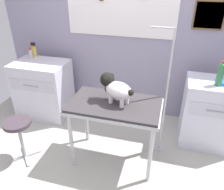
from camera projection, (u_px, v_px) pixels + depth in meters
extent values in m
cube|color=#ADAB9F|center=(106.00, 164.00, 2.77)|extent=(4.40, 4.00, 0.04)
cube|color=#8E87A0|center=(130.00, 42.00, 3.28)|extent=(4.00, 0.06, 2.30)
cube|color=white|center=(121.00, 9.00, 3.05)|extent=(1.55, 0.02, 0.75)
cube|color=brown|center=(209.00, 15.00, 2.80)|extent=(0.38, 0.02, 0.35)
cube|color=#A07A4C|center=(209.00, 15.00, 2.79)|extent=(0.34, 0.01, 0.32)
cylinder|color=#B7B7BC|center=(71.00, 140.00, 2.56)|extent=(0.04, 0.04, 0.75)
cylinder|color=#B7B7BC|center=(150.00, 156.00, 2.35)|extent=(0.04, 0.04, 0.75)
cylinder|color=#B7B7BC|center=(86.00, 117.00, 2.96)|extent=(0.04, 0.04, 0.75)
cylinder|color=#B7B7BC|center=(155.00, 129.00, 2.75)|extent=(0.04, 0.04, 0.75)
cube|color=#B7B7BC|center=(115.00, 107.00, 2.46)|extent=(1.02, 0.59, 0.03)
cube|color=#353234|center=(115.00, 104.00, 2.45)|extent=(0.99, 0.58, 0.03)
cylinder|color=#B7B7BC|center=(159.00, 148.00, 2.98)|extent=(0.11, 0.11, 0.01)
cylinder|color=#B7B7BC|center=(166.00, 97.00, 2.59)|extent=(0.02, 0.02, 1.59)
cylinder|color=#B7B7BC|center=(163.00, 28.00, 2.24)|extent=(0.24, 0.02, 0.02)
cylinder|color=white|center=(111.00, 98.00, 2.42)|extent=(0.05, 0.05, 0.11)
cylinder|color=white|center=(116.00, 95.00, 2.49)|extent=(0.05, 0.05, 0.11)
cylinder|color=white|center=(122.00, 103.00, 2.35)|extent=(0.05, 0.05, 0.11)
cylinder|color=white|center=(127.00, 99.00, 2.41)|extent=(0.05, 0.05, 0.11)
ellipsoid|color=white|center=(118.00, 90.00, 2.37)|extent=(0.37, 0.30, 0.18)
ellipsoid|color=black|center=(110.00, 88.00, 2.43)|extent=(0.15, 0.17, 0.10)
sphere|color=black|center=(107.00, 79.00, 2.41)|extent=(0.16, 0.16, 0.16)
ellipsoid|color=white|center=(103.00, 79.00, 2.45)|extent=(0.09, 0.08, 0.05)
sphere|color=black|center=(100.00, 78.00, 2.47)|extent=(0.02, 0.02, 0.02)
ellipsoid|color=black|center=(105.00, 81.00, 2.35)|extent=(0.06, 0.05, 0.09)
ellipsoid|color=black|center=(112.00, 77.00, 2.44)|extent=(0.06, 0.05, 0.09)
sphere|color=black|center=(130.00, 93.00, 2.28)|extent=(0.07, 0.07, 0.07)
cube|color=silver|center=(44.00, 89.00, 3.52)|extent=(0.80, 0.56, 0.88)
cube|color=silver|center=(31.00, 86.00, 3.19)|extent=(0.70, 0.01, 0.18)
cylinder|color=#99999E|center=(31.00, 86.00, 3.18)|extent=(0.24, 0.02, 0.02)
cube|color=silver|center=(209.00, 113.00, 2.90)|extent=(0.68, 0.52, 0.90)
cube|color=silver|center=(215.00, 111.00, 2.58)|extent=(0.60, 0.01, 0.18)
cylinder|color=#99999E|center=(215.00, 112.00, 2.58)|extent=(0.20, 0.02, 0.02)
cylinder|color=#9E9EA3|center=(22.00, 141.00, 2.72)|extent=(0.04, 0.04, 0.51)
cube|color=#9E9EA3|center=(33.00, 153.00, 2.88)|extent=(0.16, 0.16, 0.02)
cube|color=#9E9EA3|center=(24.00, 152.00, 2.91)|extent=(0.16, 0.16, 0.02)
cube|color=#9E9EA3|center=(18.00, 159.00, 2.80)|extent=(0.16, 0.16, 0.02)
cube|color=#9E9EA3|center=(27.00, 161.00, 2.77)|extent=(0.16, 0.16, 0.02)
cylinder|color=#3F343D|center=(17.00, 123.00, 2.58)|extent=(0.32, 0.32, 0.04)
cylinder|color=#ADADB1|center=(31.00, 54.00, 3.42)|extent=(0.05, 0.05, 0.14)
cylinder|color=red|center=(30.00, 49.00, 3.38)|extent=(0.02, 0.02, 0.03)
cube|color=red|center=(30.00, 48.00, 3.36)|extent=(0.03, 0.01, 0.01)
cylinder|color=gold|center=(34.00, 52.00, 3.50)|extent=(0.07, 0.07, 0.16)
cylinder|color=gold|center=(33.00, 46.00, 3.46)|extent=(0.03, 0.03, 0.02)
cube|color=black|center=(33.00, 44.00, 3.44)|extent=(0.06, 0.04, 0.04)
cylinder|color=#306E41|center=(220.00, 75.00, 2.54)|extent=(0.08, 0.08, 0.26)
cone|color=#306E41|center=(223.00, 64.00, 2.48)|extent=(0.08, 0.08, 0.02)
cylinder|color=red|center=(224.00, 62.00, 2.47)|extent=(0.03, 0.03, 0.02)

